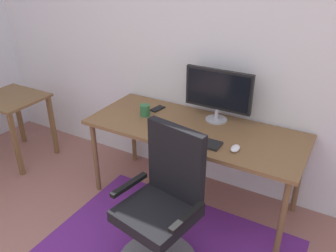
# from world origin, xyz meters

# --- Properties ---
(wall_back) EXTENTS (6.00, 0.10, 2.60)m
(wall_back) POSITION_xyz_m (0.00, 2.20, 1.30)
(wall_back) COLOR white
(wall_back) RESTS_ON ground
(desk) EXTENTS (1.74, 0.71, 0.72)m
(desk) POSITION_xyz_m (-0.02, 1.78, 0.66)
(desk) COLOR brown
(desk) RESTS_ON ground
(monitor) EXTENTS (0.56, 0.18, 0.44)m
(monitor) POSITION_xyz_m (0.08, 1.99, 0.97)
(monitor) COLOR #B2B2B7
(monitor) RESTS_ON desk
(keyboard) EXTENTS (0.43, 0.13, 0.02)m
(keyboard) POSITION_xyz_m (0.06, 1.58, 0.73)
(keyboard) COLOR black
(keyboard) RESTS_ON desk
(computer_mouse) EXTENTS (0.06, 0.10, 0.03)m
(computer_mouse) POSITION_xyz_m (0.38, 1.60, 0.73)
(computer_mouse) COLOR white
(computer_mouse) RESTS_ON desk
(coffee_cup) EXTENTS (0.09, 0.09, 0.10)m
(coffee_cup) POSITION_xyz_m (-0.49, 1.77, 0.77)
(coffee_cup) COLOR #2B6839
(coffee_cup) RESTS_ON desk
(cell_phone) EXTENTS (0.09, 0.15, 0.01)m
(cell_phone) POSITION_xyz_m (-0.46, 1.94, 0.72)
(cell_phone) COLOR black
(cell_phone) RESTS_ON desk
(office_chair) EXTENTS (0.57, 0.56, 1.03)m
(office_chair) POSITION_xyz_m (0.10, 1.05, 0.40)
(office_chair) COLOR slate
(office_chair) RESTS_ON ground
(side_table) EXTENTS (0.60, 0.54, 0.69)m
(side_table) POSITION_xyz_m (-1.91, 1.53, 0.56)
(side_table) COLOR brown
(side_table) RESTS_ON ground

